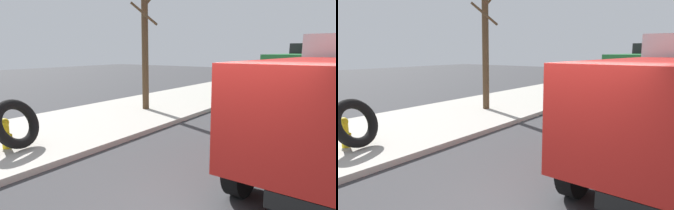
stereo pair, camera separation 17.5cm
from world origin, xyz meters
The scene contains 4 objects.
fire_hydrant centered at (0.06, 5.76, 0.56)m, with size 0.22×0.49×0.77m.
loose_tire centered at (0.22, 5.52, 0.79)m, with size 1.27×1.27×0.25m, color black.
dump_truck_green centered at (13.95, 1.44, 1.61)m, with size 7.05×2.92×3.00m.
bare_tree centered at (6.12, 6.19, 3.12)m, with size 1.23×1.21×5.84m.
Camera 2 is at (-3.41, -1.78, 2.56)m, focal length 31.83 mm.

